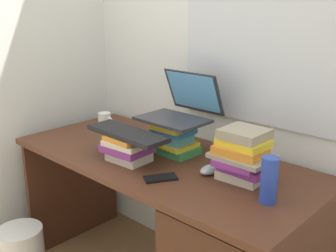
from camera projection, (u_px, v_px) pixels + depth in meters
The scene contains 11 objects.
wall_back at pixel (215, 30), 2.04m from camera, with size 6.00×0.06×2.60m.
wall_left at pixel (51, 27), 2.35m from camera, with size 0.05×6.00×2.60m, color silver.
book_stack_tall at pixel (173, 138), 1.97m from camera, with size 0.24×0.17×0.16m.
book_stack_keyboard_riser at pixel (128, 148), 1.88m from camera, with size 0.22×0.19×0.12m.
book_stack_side at pixel (243, 155), 1.66m from camera, with size 0.24×0.20×0.22m.
laptop at pixel (181, 108), 1.98m from camera, with size 0.32×0.31×0.22m.
keyboard at pixel (127, 133), 1.86m from camera, with size 0.42×0.14×0.02m, color black.
computer_mouse at pixel (209, 170), 1.75m from camera, with size 0.06×0.10×0.04m, color #A5A8AD.
mug at pixel (105, 121), 2.36m from camera, with size 0.11×0.07×0.09m.
water_bottle at pixel (269, 180), 1.48m from camera, with size 0.06×0.06×0.18m, color #263FA5.
cell_phone at pixel (161, 178), 1.70m from camera, with size 0.07×0.14×0.01m, color black.
Camera 1 is at (1.26, -1.30, 1.44)m, focal length 43.84 mm.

